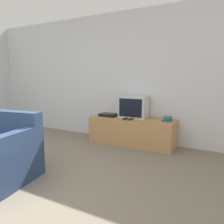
# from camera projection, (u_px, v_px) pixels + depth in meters

# --- Properties ---
(wall_back) EXTENTS (9.00, 0.06, 2.60)m
(wall_back) POSITION_uv_depth(u_px,v_px,m) (102.00, 77.00, 4.75)
(wall_back) COLOR silver
(wall_back) RESTS_ON ground_plane
(tv_stand) EXTENTS (1.65, 0.52, 0.52)m
(tv_stand) POSITION_uv_depth(u_px,v_px,m) (132.00, 131.00, 4.25)
(tv_stand) COLOR tan
(tv_stand) RESTS_ON ground_plane
(television) EXTENTS (0.54, 0.35, 0.42)m
(television) POSITION_uv_depth(u_px,v_px,m) (134.00, 107.00, 4.25)
(television) COLOR silver
(television) RESTS_ON tv_stand
(book_stack) EXTENTS (0.16, 0.22, 0.09)m
(book_stack) POSITION_uv_depth(u_px,v_px,m) (167.00, 119.00, 3.92)
(book_stack) COLOR #23478E
(book_stack) RESTS_ON tv_stand
(remote_on_stand) EXTENTS (0.06, 0.17, 0.02)m
(remote_on_stand) POSITION_uv_depth(u_px,v_px,m) (125.00, 119.00, 4.09)
(remote_on_stand) COLOR black
(remote_on_stand) RESTS_ON tv_stand
(remote_secondary) EXTENTS (0.05, 0.16, 0.02)m
(remote_secondary) POSITION_uv_depth(u_px,v_px,m) (130.00, 119.00, 4.04)
(remote_secondary) COLOR #2D2D2D
(remote_secondary) RESTS_ON tv_stand
(set_top_box) EXTENTS (0.34, 0.25, 0.06)m
(set_top_box) POSITION_uv_depth(u_px,v_px,m) (109.00, 115.00, 4.42)
(set_top_box) COLOR black
(set_top_box) RESTS_ON tv_stand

